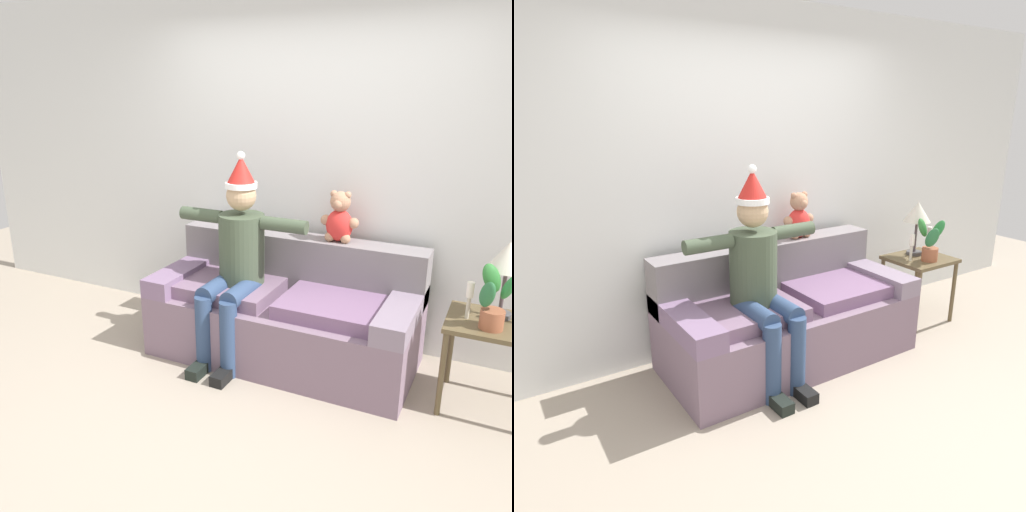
# 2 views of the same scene
# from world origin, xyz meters

# --- Properties ---
(ground_plane) EXTENTS (10.00, 10.00, 0.00)m
(ground_plane) POSITION_xyz_m (0.00, 0.00, 0.00)
(ground_plane) COLOR #A39583
(back_wall) EXTENTS (7.00, 0.10, 2.70)m
(back_wall) POSITION_xyz_m (0.00, 1.55, 1.35)
(back_wall) COLOR silver
(back_wall) RESTS_ON ground_plane
(couch) EXTENTS (1.95, 0.87, 0.88)m
(couch) POSITION_xyz_m (0.00, 1.03, 0.35)
(couch) COLOR slate
(couch) RESTS_ON ground_plane
(person_seated) EXTENTS (1.02, 0.77, 1.55)m
(person_seated) POSITION_xyz_m (-0.33, 0.87, 0.79)
(person_seated) COLOR #414E3A
(person_seated) RESTS_ON ground_plane
(teddy_bear) EXTENTS (0.29, 0.17, 0.38)m
(teddy_bear) POSITION_xyz_m (0.30, 1.30, 1.05)
(teddy_bear) COLOR red
(teddy_bear) RESTS_ON couch
(side_table) EXTENTS (0.54, 0.49, 0.61)m
(side_table) POSITION_xyz_m (1.43, 0.95, 0.51)
(side_table) COLOR brown
(side_table) RESTS_ON ground_plane
(table_lamp) EXTENTS (0.24, 0.24, 0.49)m
(table_lamp) POSITION_xyz_m (1.45, 1.05, 0.99)
(table_lamp) COLOR #48474A
(table_lamp) RESTS_ON side_table
(potted_plant) EXTENTS (0.26, 0.26, 0.40)m
(potted_plant) POSITION_xyz_m (1.42, 0.85, 0.79)
(potted_plant) COLOR #995438
(potted_plant) RESTS_ON side_table
(candle_tall) EXTENTS (0.04, 0.04, 0.24)m
(candle_tall) POSITION_xyz_m (1.27, 0.93, 0.77)
(candle_tall) COLOR beige
(candle_tall) RESTS_ON side_table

